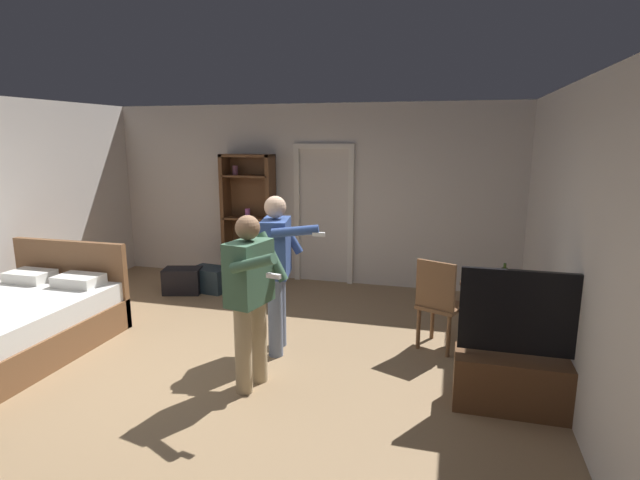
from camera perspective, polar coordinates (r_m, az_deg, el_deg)
The scene contains 15 objects.
ground_plane at distance 5.04m, azimuth -12.59°, elevation -14.84°, with size 7.27×7.27×0.00m, color #997A56.
wall_back at distance 7.68m, azimuth -1.35°, elevation 5.30°, with size 6.57×0.12×2.71m, color silver.
wall_right at distance 4.18m, azimuth 29.38°, elevation -1.86°, with size 0.12×6.85×2.71m, color silver.
doorway_frame at distance 7.55m, azimuth 0.44°, elevation 4.15°, with size 0.93×0.08×2.13m.
bed at distance 6.17m, azimuth -32.18°, elevation -8.32°, with size 1.54×2.07×1.02m.
bookshelf at distance 7.82m, azimuth -8.17°, elevation 3.09°, with size 0.81×0.32×1.97m.
tv_flatscreen at distance 4.54m, azimuth 23.16°, elevation -13.89°, with size 1.22×0.40×1.20m.
side_table at distance 5.67m, azimuth 18.72°, elevation -6.99°, with size 0.60×0.60×0.70m.
laptop at distance 5.54m, azimuth 18.65°, elevation -4.33°, with size 0.34×0.35×0.15m.
bottle_on_table at distance 5.50m, azimuth 20.45°, elevation -3.99°, with size 0.06×0.06×0.25m.
wooden_chair at distance 5.37m, azimuth 13.50°, elevation -6.85°, with size 0.55×0.55×0.99m.
person_blue_shirt at distance 4.40m, azimuth -8.02°, elevation -5.86°, with size 0.60×0.67×1.58m.
person_striped_shirt at distance 5.11m, azimuth -4.95°, elevation -2.62°, with size 0.74×0.64×1.65m.
suitcase_dark at distance 7.48m, azimuth -12.56°, elevation -4.43°, with size 0.53×0.38×0.35m, color #1E2D38.
suitcase_small at distance 7.46m, azimuth -15.55°, elevation -4.54°, with size 0.52×0.33×0.37m, color black.
Camera 1 is at (2.17, -3.95, 2.24)m, focal length 27.76 mm.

